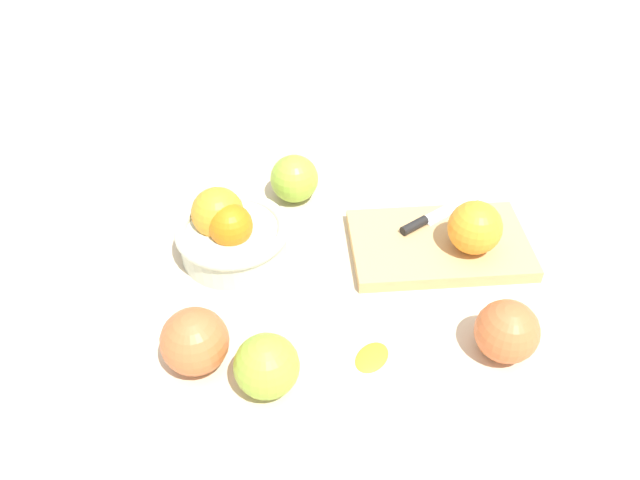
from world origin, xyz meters
TOP-DOWN VIEW (x-y plane):
  - ground_plane at (0.00, 0.00)m, footprint 2.40×2.40m
  - bowl at (-0.19, 0.06)m, footprint 0.16×0.16m
  - cutting_board at (0.11, 0.04)m, footprint 0.26×0.16m
  - orange_on_board at (0.15, 0.02)m, footprint 0.08×0.08m
  - knife at (0.10, 0.08)m, footprint 0.14×0.09m
  - apple_front_left at (-0.15, -0.17)m, footprint 0.08×0.08m
  - apple_front_right at (0.14, -0.15)m, footprint 0.08×0.08m
  - apple_front_left_2 at (-0.23, -0.13)m, footprint 0.08×0.08m
  - apple_back_left at (-0.09, 0.18)m, footprint 0.08×0.08m
  - citrus_peel at (-0.02, -0.14)m, footprint 0.06×0.06m

SIDE VIEW (x-z plane):
  - ground_plane at x=0.00m, z-range 0.00..0.00m
  - citrus_peel at x=-0.02m, z-range 0.00..0.01m
  - cutting_board at x=0.11m, z-range 0.00..0.02m
  - knife at x=0.10m, z-range 0.02..0.03m
  - apple_back_left at x=-0.09m, z-range 0.00..0.08m
  - apple_front_left at x=-0.15m, z-range 0.00..0.08m
  - apple_front_right at x=0.14m, z-range 0.00..0.08m
  - bowl at x=-0.19m, z-range -0.01..0.09m
  - apple_front_left_2 at x=-0.23m, z-range 0.00..0.08m
  - orange_on_board at x=0.15m, z-range 0.02..0.09m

